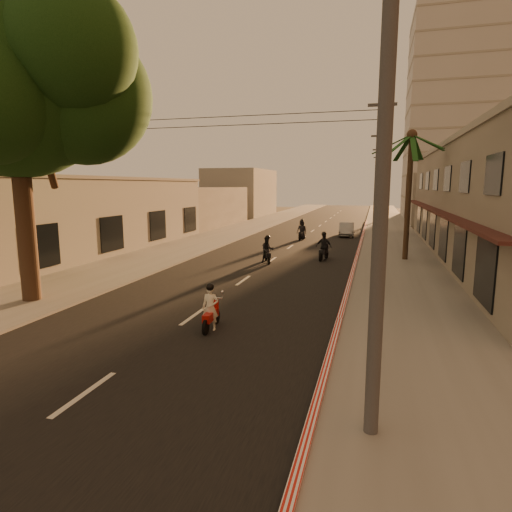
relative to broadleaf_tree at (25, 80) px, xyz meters
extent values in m
plane|color=#383023|center=(6.61, -2.14, -8.48)|extent=(160.00, 160.00, 0.00)
cube|color=black|center=(6.61, 17.86, -8.47)|extent=(10.00, 140.00, 0.02)
cube|color=slate|center=(14.11, 17.86, -8.42)|extent=(5.00, 140.00, 0.12)
cube|color=slate|center=(-0.89, 17.86, -8.42)|extent=(5.00, 140.00, 0.12)
cube|color=red|center=(11.71, 12.86, -8.38)|extent=(0.20, 60.00, 0.20)
cube|color=gray|center=(20.61, 15.86, -4.98)|extent=(8.00, 34.00, 7.00)
cube|color=#411D1A|center=(16.31, 15.86, -5.38)|extent=(0.80, 34.00, 0.12)
cube|color=gray|center=(-7.39, 11.86, -5.98)|extent=(8.00, 24.00, 5.00)
cube|color=gray|center=(-7.39, 11.86, -3.38)|extent=(8.20, 24.20, 0.20)
cube|color=#B7B5B2|center=(22.61, 53.86, 5.52)|extent=(12.00, 12.00, 28.00)
cylinder|color=black|center=(-0.39, -0.14, -5.48)|extent=(0.70, 0.70, 6.00)
cylinder|color=black|center=(0.41, 0.26, -2.48)|extent=(1.22, 2.17, 3.04)
sphere|color=black|center=(-0.39, -0.14, 0.02)|extent=(7.20, 7.20, 7.20)
sphere|color=black|center=(1.81, 0.86, -0.48)|extent=(5.20, 5.20, 5.20)
sphere|color=black|center=(2.61, -0.64, 0.72)|extent=(4.40, 4.40, 4.40)
sphere|color=black|center=(0.81, 2.26, 1.12)|extent=(4.40, 4.40, 4.40)
cylinder|color=black|center=(14.61, 13.86, -4.68)|extent=(0.32, 0.32, 7.60)
sphere|color=black|center=(14.61, 13.86, -0.88)|extent=(0.60, 0.60, 0.60)
cylinder|color=#38383A|center=(12.81, -6.14, -3.98)|extent=(0.26, 0.26, 9.00)
cylinder|color=#38383A|center=(12.81, 5.86, -3.98)|extent=(0.26, 0.26, 9.00)
cube|color=#38383A|center=(12.81, 5.86, -0.48)|extent=(1.20, 0.12, 0.12)
cylinder|color=#38383A|center=(12.81, 17.86, -3.98)|extent=(0.26, 0.26, 9.00)
cube|color=#38383A|center=(12.81, 17.86, -0.48)|extent=(1.20, 0.12, 0.12)
cylinder|color=#38383A|center=(12.81, 29.86, -3.98)|extent=(0.26, 0.26, 9.00)
cube|color=#38383A|center=(12.81, 29.86, -0.48)|extent=(1.20, 0.12, 0.12)
cylinder|color=#38383A|center=(12.81, 41.86, -3.98)|extent=(0.26, 0.26, 9.00)
cube|color=#38383A|center=(12.81, 41.86, -0.48)|extent=(1.20, 0.12, 0.12)
cube|color=gray|center=(20.61, 42.86, -5.48)|extent=(8.00, 14.00, 6.00)
cube|color=gray|center=(-7.39, 31.86, -6.28)|extent=(8.00, 14.00, 4.40)
cube|color=gray|center=(-7.39, 49.86, -4.98)|extent=(8.00, 14.00, 7.00)
cylinder|color=black|center=(7.71, -0.73, -8.23)|extent=(0.11, 0.50, 0.49)
cylinder|color=black|center=(7.77, -1.83, -8.23)|extent=(0.11, 0.50, 0.49)
cube|color=#AB120D|center=(7.74, -1.35, -7.99)|extent=(0.30, 0.98, 0.27)
cube|color=#AB120D|center=(7.72, -0.91, -7.86)|extent=(0.27, 0.10, 0.53)
cylinder|color=silver|center=(7.71, -0.80, -7.55)|extent=(0.49, 0.07, 0.04)
imported|color=silver|center=(7.74, -1.35, -7.73)|extent=(0.58, 0.41, 1.48)
sphere|color=black|center=(7.74, -1.35, -7.04)|extent=(0.27, 0.27, 0.27)
sphere|color=silver|center=(7.47, -0.83, -7.33)|extent=(0.11, 0.11, 0.11)
sphere|color=silver|center=(7.96, -0.81, -7.33)|extent=(0.11, 0.11, 0.11)
cylinder|color=black|center=(6.31, 11.53, -8.21)|extent=(0.29, 0.53, 0.53)
cylinder|color=black|center=(6.77, 10.43, -8.21)|extent=(0.29, 0.53, 0.53)
cube|color=black|center=(6.57, 10.91, -7.95)|extent=(0.65, 1.07, 0.29)
cube|color=black|center=(6.39, 11.36, -7.81)|extent=(0.30, 0.20, 0.57)
cylinder|color=silver|center=(6.34, 11.46, -7.47)|extent=(0.50, 0.24, 0.04)
imported|color=black|center=(6.57, 10.91, -7.67)|extent=(1.21, 1.16, 1.60)
sphere|color=black|center=(6.57, 10.91, -6.92)|extent=(0.29, 0.29, 0.29)
cylinder|color=black|center=(9.82, 13.51, -8.19)|extent=(0.19, 0.57, 0.57)
cylinder|color=black|center=(9.61, 12.27, -8.19)|extent=(0.19, 0.57, 0.57)
cube|color=black|center=(9.71, 12.81, -7.92)|extent=(0.46, 1.14, 0.30)
cube|color=black|center=(9.79, 13.31, -7.77)|extent=(0.32, 0.15, 0.61)
cylinder|color=silver|center=(9.81, 13.43, -7.42)|extent=(0.55, 0.13, 0.04)
imported|color=black|center=(9.71, 12.81, -7.63)|extent=(1.13, 0.74, 1.70)
sphere|color=black|center=(9.71, 12.81, -6.83)|extent=(0.30, 0.30, 0.30)
cylinder|color=black|center=(6.78, 23.18, -8.19)|extent=(0.15, 0.57, 0.56)
cylinder|color=black|center=(6.66, 21.92, -8.19)|extent=(0.15, 0.57, 0.56)
cube|color=black|center=(6.71, 22.47, -7.92)|extent=(0.38, 1.13, 0.30)
cube|color=black|center=(6.76, 22.98, -7.77)|extent=(0.31, 0.13, 0.61)
cylinder|color=silver|center=(6.77, 23.10, -7.42)|extent=(0.56, 0.09, 0.04)
imported|color=black|center=(6.71, 22.47, -7.63)|extent=(0.93, 0.69, 1.69)
sphere|color=black|center=(6.71, 22.47, -6.83)|extent=(0.30, 0.30, 0.30)
imported|color=gray|center=(10.23, 26.30, -7.85)|extent=(1.82, 3.96, 1.25)
camera|label=1|loc=(12.72, -13.74, -3.84)|focal=30.00mm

